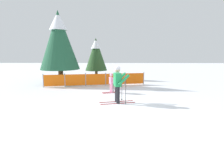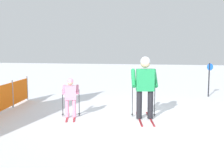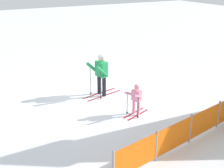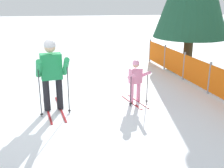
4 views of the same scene
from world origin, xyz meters
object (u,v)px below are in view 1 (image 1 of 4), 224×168
(skier_child, at_px, (112,81))
(conifer_far, at_px, (59,39))
(skier_adult, at_px, (118,81))
(conifer_near, at_px, (96,54))
(safety_fence, at_px, (96,79))

(skier_child, distance_m, conifer_far, 5.32)
(skier_adult, height_order, conifer_near, conifer_near)
(safety_fence, relative_size, conifer_near, 1.95)
(skier_adult, distance_m, skier_child, 2.10)
(safety_fence, bearing_deg, conifer_near, 95.24)
(conifer_near, bearing_deg, safety_fence, -84.76)
(skier_adult, relative_size, conifer_far, 0.33)
(conifer_far, height_order, conifer_near, conifer_far)
(skier_child, bearing_deg, conifer_far, 124.96)
(skier_adult, relative_size, safety_fence, 0.25)
(skier_child, relative_size, safety_fence, 0.16)
(skier_child, height_order, conifer_far, conifer_far)
(conifer_far, bearing_deg, conifer_near, 48.52)
(skier_adult, relative_size, skier_child, 1.53)
(skier_adult, height_order, skier_child, skier_adult)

